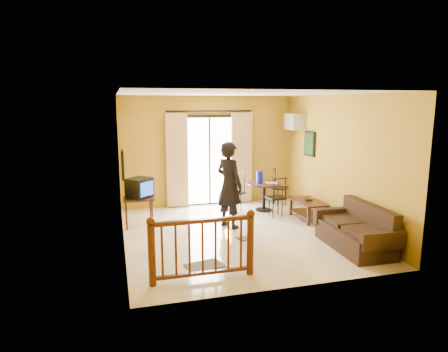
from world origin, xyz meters
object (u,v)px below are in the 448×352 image
object	(u,v)px
television	(140,188)
standing_person	(229,185)
dining_table	(264,189)
coffee_table	(308,207)
sofa	(357,232)

from	to	relation	value
television	standing_person	distance (m)	1.91
dining_table	coffee_table	bearing A→B (deg)	-54.62
sofa	coffee_table	bearing A→B (deg)	92.19
dining_table	television	bearing A→B (deg)	-170.95
coffee_table	sofa	distance (m)	1.91
television	dining_table	world-z (taller)	television
standing_person	dining_table	bearing A→B (deg)	-78.63
coffee_table	sofa	xyz separation A→B (m)	(0.00, -1.91, 0.01)
coffee_table	standing_person	xyz separation A→B (m)	(-1.89, -0.06, 0.63)
coffee_table	television	bearing A→B (deg)	172.30
coffee_table	sofa	size ratio (longest dim) A/B	0.57
dining_table	sofa	xyz separation A→B (m)	(0.70, -2.89, -0.24)
television	sofa	distance (m)	4.47
dining_table	standing_person	size ratio (longest dim) A/B	0.45
dining_table	coffee_table	size ratio (longest dim) A/B	0.84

